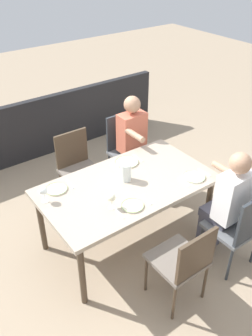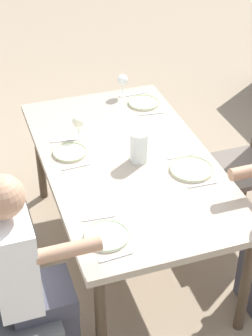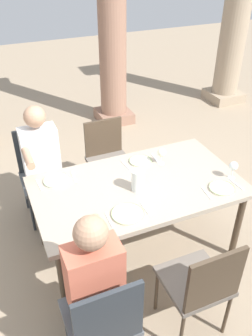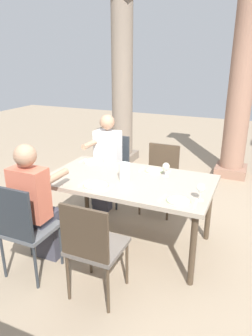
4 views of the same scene
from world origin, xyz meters
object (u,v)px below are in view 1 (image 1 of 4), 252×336
chair_west_north (239,226)px  chair_mid_north (184,260)px  water_pitcher (126,173)px  chair_mid_south (77,165)px  dining_table (127,189)px  chair_west_south (126,146)px  wine_glass_2 (111,198)px  plate_1 (127,162)px  plate_0 (194,177)px  plate_3 (56,189)px  wine_glass_3 (43,191)px  plate_2 (132,206)px  diner_man_white (135,143)px  diner_woman_green (226,203)px

chair_west_north → chair_mid_north: (0.72, -0.01, -0.01)m
water_pitcher → chair_mid_north: bearing=84.6°
chair_mid_south → dining_table: bearing=94.0°
chair_west_south → wine_glass_2: 1.54m
chair_west_north → chair_mid_south: 1.97m
plate_1 → water_pitcher: (0.20, 0.25, 0.08)m
plate_0 → plate_3: 1.39m
chair_west_south → wine_glass_3: chair_west_south is taller
dining_table → chair_west_north: chair_west_north is taller
chair_mid_south → plate_3: chair_mid_south is taller
plate_3 → plate_0: bearing=152.3°
dining_table → chair_mid_north: chair_mid_north is taller
plate_2 → plate_3: (0.44, -0.64, -0.00)m
plate_0 → diner_man_white: bearing=-92.0°
plate_3 → wine_glass_3: size_ratio=1.34×
dining_table → wine_glass_2: size_ratio=11.24×
plate_2 → wine_glass_3: wine_glass_3 is taller
chair_mid_north → plate_0: bearing=-138.9°
chair_mid_north → plate_2: chair_mid_north is taller
plate_1 → plate_3: (0.84, -0.01, 0.00)m
chair_mid_south → wine_glass_2: bearing=76.7°
chair_mid_north → plate_0: (-0.68, -0.59, 0.26)m
chair_mid_south → plate_2: chair_mid_south is taller
chair_mid_south → water_pitcher: bearing=96.2°
diner_man_white → wine_glass_2: 1.38m
diner_woman_green → diner_man_white: 1.45m
wine_glass_2 → plate_3: 0.62m
chair_west_north → chair_mid_north: 0.72m
wine_glass_3 → water_pitcher: water_pitcher is taller
chair_mid_north → chair_mid_south: chair_mid_south is taller
chair_west_north → plate_2: 1.05m
plate_1 → wine_glass_3: wine_glass_3 is taller
diner_man_white → chair_mid_south: bearing=-15.0°
chair_mid_south → plate_2: (0.11, 1.23, 0.24)m
diner_woman_green → wine_glass_3: size_ratio=7.85×
diner_woman_green → diner_man_white: (0.01, -1.45, 0.00)m
plate_1 → water_pitcher: water_pitcher is taller
chair_west_south → water_pitcher: bearing=54.0°
plate_1 → wine_glass_3: (1.01, 0.09, 0.11)m
plate_3 → wine_glass_3: wine_glass_3 is taller
plate_3 → water_pitcher: 0.70m
chair_mid_north → plate_3: bearing=-66.0°
chair_mid_south → plate_0: size_ratio=4.07×
diner_woman_green → water_pitcher: (0.63, -0.78, 0.17)m
wine_glass_3 → chair_west_north: bearing=141.5°
chair_west_south → plate_0: (0.04, 1.24, 0.23)m
chair_west_south → plate_3: (1.27, 0.59, 0.23)m
plate_3 → wine_glass_3: 0.23m
dining_table → plate_3: 0.70m
chair_mid_south → diner_man_white: bearing=165.0°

